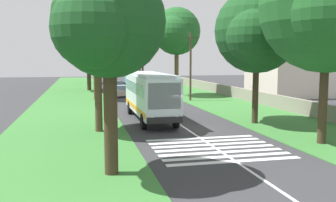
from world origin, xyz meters
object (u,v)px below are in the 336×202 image
Objects in this scene: trailing_minibus_0 at (132,77)px; roadside_tree_left_4 at (95,31)px; utility_pole at (191,66)px; roadside_tree_right_3 at (175,33)px; roadside_tree_left_3 at (88,40)px; roadside_tree_left_2 at (106,26)px; roadside_tree_right_0 at (142,43)px; roadside_building at (289,65)px; roadside_tree_right_1 at (323,9)px; trailing_car_0 at (121,91)px; roadside_tree_left_0 at (94,31)px; coach_bus at (150,93)px; roadside_tree_left_1 at (87,41)px; roadside_tree_right_2 at (255,33)px; trailing_car_1 at (116,86)px; roadside_tree_right_4 at (139,45)px.

roadside_tree_left_4 reaches higher than trailing_minibus_0.
roadside_tree_left_4 is 20.17m from utility_pole.
roadside_tree_left_3 is at bearing 20.12° from roadside_tree_right_3.
roadside_tree_right_0 is (63.27, -11.55, 1.87)m from roadside_tree_left_2.
roadside_tree_right_1 is at bearing 152.71° from roadside_building.
roadside_tree_left_0 is at bearing 133.92° from trailing_car_0.
roadside_tree_left_1 is (29.58, 4.32, 5.34)m from coach_bus.
roadside_tree_right_0 is (53.56, -11.61, 1.43)m from roadside_tree_left_4.
roadside_tree_left_3 is at bearing 38.16° from roadside_building.
roadside_tree_right_1 is (-30.20, -8.15, 6.96)m from trailing_car_0.
roadside_tree_left_3 is 1.05× the size of roadside_tree_right_1.
roadside_tree_right_1 reaches higher than coach_bus.
roadside_tree_right_1 reaches higher than utility_pole.
roadside_tree_left_0 is at bearing 161.68° from roadside_tree_right_0.
trailing_car_0 is 0.37× the size of roadside_tree_right_3.
coach_bus is 0.96× the size of roadside_tree_right_0.
roadside_tree_left_0 is at bearing -1.05° from roadside_tree_left_2.
utility_pole is at bearing -34.62° from roadside_tree_left_4.
coach_bus is at bearing 37.20° from roadside_tree_right_1.
trailing_car_0 is 0.72× the size of trailing_minibus_0.
roadside_tree_right_2 reaches higher than roadside_tree_left_2.
coach_bus is at bearing -175.52° from roadside_tree_left_3.
roadside_tree_left_1 is at bearing -0.03° from roadside_tree_left_4.
roadside_tree_right_0 reaches higher than roadside_tree_left_2.
trailing_car_1 is 0.50× the size of roadside_tree_left_2.
trailing_car_1 is at bearing 56.92° from roadside_building.
roadside_tree_right_4 is at bearing -24.19° from roadside_tree_left_1.
trailing_car_1 is 0.55× the size of utility_pole.
roadside_tree_right_0 is 1.16× the size of roadside_tree_right_2.
trailing_minibus_0 is at bearing 5.19° from roadside_tree_right_1.
roadside_tree_right_2 reaches higher than trailing_car_0.
roadside_tree_right_1 is at bearing -174.81° from trailing_minibus_0.
roadside_tree_left_2 is at bearing 162.73° from coach_bus.
roadside_tree_right_3 is 0.98× the size of roadside_tree_right_4.
roadside_tree_left_4 is at bearing 167.76° from roadside_tree_right_0.
roadside_tree_right_3 is at bearing -98.55° from trailing_car_0.
roadside_tree_left_2 is 28.58m from utility_pole.
roadside_tree_left_0 is at bearing 29.06° from roadside_tree_right_2.
roadside_tree_left_4 is 25.31m from roadside_tree_right_3.
roadside_tree_right_0 is at bearing -12.24° from roadside_tree_left_4.
roadside_tree_right_3 reaches higher than utility_pole.
roadside_building is at bearing -36.70° from roadside_tree_right_2.
trailing_minibus_0 is (37.74, -3.57, -0.60)m from coach_bus.
trailing_car_1 is at bearing -93.44° from roadside_tree_left_1.
roadside_tree_left_1 reaches higher than roadside_tree_left_2.
trailing_minibus_0 is 52.25m from roadside_tree_left_2.
utility_pole is (-34.81, -10.74, -4.46)m from roadside_tree_left_3.
roadside_tree_left_2 is 34.28m from roadside_tree_right_3.
roadside_tree_right_2 reaches higher than roadside_building.
roadside_tree_left_1 reaches higher than trailing_car_0.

